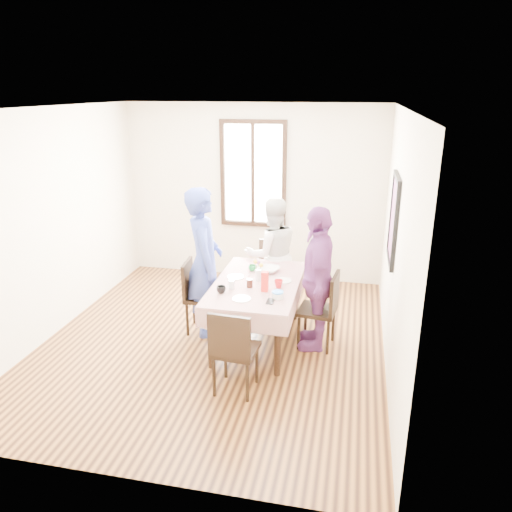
% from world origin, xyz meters
% --- Properties ---
extents(ground, '(4.50, 4.50, 0.00)m').
position_xyz_m(ground, '(0.00, 0.00, 0.00)').
color(ground, black).
rests_on(ground, ground).
extents(back_wall, '(4.00, 0.00, 4.00)m').
position_xyz_m(back_wall, '(0.00, 2.25, 1.35)').
color(back_wall, beige).
rests_on(back_wall, ground).
extents(right_wall, '(0.00, 4.50, 4.50)m').
position_xyz_m(right_wall, '(2.00, 0.00, 1.35)').
color(right_wall, beige).
rests_on(right_wall, ground).
extents(window_frame, '(1.02, 0.06, 1.62)m').
position_xyz_m(window_frame, '(0.00, 2.23, 1.65)').
color(window_frame, black).
rests_on(window_frame, back_wall).
extents(window_pane, '(0.90, 0.02, 1.50)m').
position_xyz_m(window_pane, '(0.00, 2.24, 1.65)').
color(window_pane, white).
rests_on(window_pane, back_wall).
extents(art_poster, '(0.04, 0.76, 0.96)m').
position_xyz_m(art_poster, '(1.98, 0.30, 1.55)').
color(art_poster, red).
rests_on(art_poster, right_wall).
extents(dining_table, '(0.85, 1.49, 0.75)m').
position_xyz_m(dining_table, '(0.50, 0.12, 0.38)').
color(dining_table, black).
rests_on(dining_table, ground).
extents(tablecloth, '(0.97, 1.61, 0.01)m').
position_xyz_m(tablecloth, '(0.50, 0.12, 0.76)').
color(tablecloth, '#570105').
rests_on(tablecloth, dining_table).
extents(chair_left, '(0.46, 0.46, 0.91)m').
position_xyz_m(chair_left, '(-0.20, 0.26, 0.46)').
color(chair_left, black).
rests_on(chair_left, ground).
extents(chair_right, '(0.47, 0.47, 0.91)m').
position_xyz_m(chair_right, '(1.21, 0.17, 0.46)').
color(chair_right, black).
rests_on(chair_right, ground).
extents(chair_far, '(0.44, 0.44, 0.91)m').
position_xyz_m(chair_far, '(0.50, 1.14, 0.46)').
color(chair_far, black).
rests_on(chair_far, ground).
extents(chair_near, '(0.45, 0.45, 0.91)m').
position_xyz_m(chair_near, '(0.50, -0.90, 0.46)').
color(chair_near, black).
rests_on(chair_near, ground).
extents(person_left, '(0.63, 0.77, 1.82)m').
position_xyz_m(person_left, '(-0.19, 0.26, 0.91)').
color(person_left, '#35459B').
rests_on(person_left, ground).
extents(person_far, '(0.93, 0.85, 1.55)m').
position_xyz_m(person_far, '(0.50, 1.12, 0.78)').
color(person_far, silver).
rests_on(person_far, ground).
extents(person_right, '(0.51, 1.03, 1.69)m').
position_xyz_m(person_right, '(1.19, 0.17, 0.84)').
color(person_right, '#733475').
rests_on(person_right, ground).
extents(mug_black, '(0.12, 0.12, 0.08)m').
position_xyz_m(mug_black, '(0.18, -0.27, 0.80)').
color(mug_black, black).
rests_on(mug_black, tablecloth).
extents(mug_flag, '(0.14, 0.14, 0.09)m').
position_xyz_m(mug_flag, '(0.77, 0.01, 0.81)').
color(mug_flag, red).
rests_on(mug_flag, tablecloth).
extents(mug_green, '(0.11, 0.11, 0.07)m').
position_xyz_m(mug_green, '(0.37, 0.47, 0.80)').
color(mug_green, '#0C7226').
rests_on(mug_green, tablecloth).
extents(serving_bowl, '(0.29, 0.29, 0.06)m').
position_xyz_m(serving_bowl, '(0.58, 0.47, 0.79)').
color(serving_bowl, white).
rests_on(serving_bowl, tablecloth).
extents(juice_carton, '(0.07, 0.07, 0.23)m').
position_xyz_m(juice_carton, '(0.64, -0.12, 0.88)').
color(juice_carton, red).
rests_on(juice_carton, tablecloth).
extents(butter_tub, '(0.13, 0.13, 0.06)m').
position_xyz_m(butter_tub, '(0.81, -0.28, 0.79)').
color(butter_tub, white).
rests_on(butter_tub, tablecloth).
extents(jam_jar, '(0.07, 0.07, 0.10)m').
position_xyz_m(jam_jar, '(0.45, -0.05, 0.81)').
color(jam_jar, black).
rests_on(jam_jar, tablecloth).
extents(drinking_glass, '(0.07, 0.07, 0.10)m').
position_xyz_m(drinking_glass, '(0.26, -0.13, 0.81)').
color(drinking_glass, silver).
rests_on(drinking_glass, tablecloth).
extents(smartphone, '(0.08, 0.15, 0.01)m').
position_xyz_m(smartphone, '(0.75, -0.39, 0.77)').
color(smartphone, black).
rests_on(smartphone, tablecloth).
extents(flower_vase, '(0.07, 0.07, 0.13)m').
position_xyz_m(flower_vase, '(0.51, 0.17, 0.83)').
color(flower_vase, silver).
rests_on(flower_vase, tablecloth).
extents(plate_left, '(0.20, 0.20, 0.01)m').
position_xyz_m(plate_left, '(0.22, 0.21, 0.77)').
color(plate_left, white).
rests_on(plate_left, tablecloth).
extents(plate_right, '(0.20, 0.20, 0.01)m').
position_xyz_m(plate_right, '(0.79, 0.21, 0.77)').
color(plate_right, white).
rests_on(plate_right, tablecloth).
extents(plate_near, '(0.20, 0.20, 0.01)m').
position_xyz_m(plate_near, '(0.44, -0.39, 0.77)').
color(plate_near, white).
rests_on(plate_near, tablecloth).
extents(butter_lid, '(0.12, 0.12, 0.01)m').
position_xyz_m(butter_lid, '(0.81, -0.28, 0.83)').
color(butter_lid, blue).
rests_on(butter_lid, butter_tub).
extents(flower_bunch, '(0.09, 0.09, 0.10)m').
position_xyz_m(flower_bunch, '(0.51, 0.17, 0.95)').
color(flower_bunch, yellow).
rests_on(flower_bunch, flower_vase).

